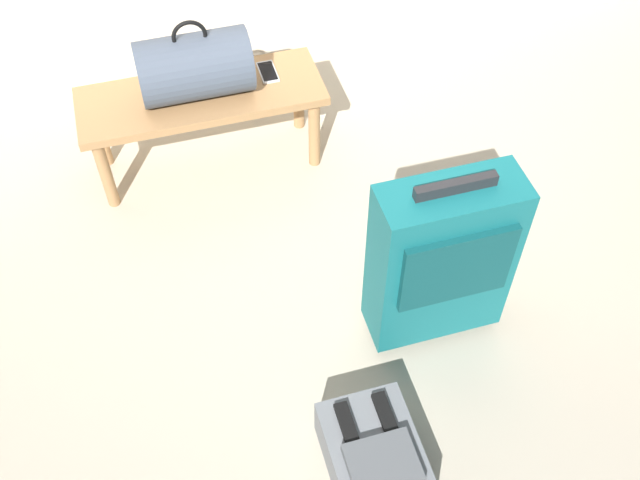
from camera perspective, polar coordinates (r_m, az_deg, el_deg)
name	(u,v)px	position (r m, az deg, el deg)	size (l,w,h in m)	color
ground_plane	(370,299)	(2.83, 3.89, -4.53)	(6.60, 6.60, 0.00)	#B2A893
bench	(202,104)	(3.13, -9.09, 10.30)	(1.00, 0.36, 0.39)	#A87A4C
duffel_bag_slate	(194,66)	(3.02, -9.67, 13.06)	(0.44, 0.26, 0.34)	#475160
cell_phone	(268,72)	(3.17, -4.05, 12.81)	(0.07, 0.14, 0.01)	silver
suitcase_upright_teal	(442,260)	(2.48, 9.36, -1.54)	(0.47, 0.22, 0.75)	#14666B
backpack_grey	(374,457)	(2.42, 4.19, -16.38)	(0.28, 0.38, 0.21)	slate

